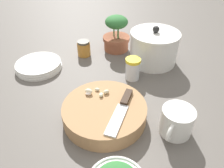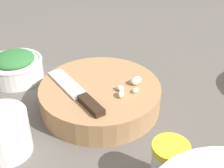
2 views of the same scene
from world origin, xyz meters
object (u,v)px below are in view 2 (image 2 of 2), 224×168
(herb_bowl, at_px, (15,66))
(spice_jar, at_px, (169,165))
(cutting_board, at_px, (100,96))
(coffee_mug, at_px, (3,132))
(garlic_cloves, at_px, (131,85))
(chef_knife, at_px, (78,93))

(herb_bowl, height_order, spice_jar, spice_jar)
(cutting_board, xyz_separation_m, spice_jar, (-0.10, 0.23, 0.02))
(cutting_board, relative_size, herb_bowl, 1.92)
(cutting_board, bearing_deg, spice_jar, 114.38)
(herb_bowl, relative_size, coffee_mug, 1.09)
(cutting_board, distance_m, herb_bowl, 0.25)
(spice_jar, bearing_deg, garlic_cloves, -80.33)
(cutting_board, bearing_deg, herb_bowl, -32.52)
(garlic_cloves, relative_size, herb_bowl, 0.53)
(garlic_cloves, xyz_separation_m, herb_bowl, (0.28, -0.15, -0.03))
(cutting_board, height_order, chef_knife, chef_knife)
(chef_knife, relative_size, spice_jar, 2.09)
(chef_knife, xyz_separation_m, spice_jar, (-0.15, 0.19, -0.01))
(cutting_board, bearing_deg, coffee_mug, 34.65)
(garlic_cloves, bearing_deg, chef_knife, 9.82)
(chef_knife, relative_size, herb_bowl, 1.34)
(cutting_board, xyz_separation_m, coffee_mug, (0.18, 0.13, 0.02))
(cutting_board, height_order, spice_jar, spice_jar)
(cutting_board, height_order, coffee_mug, coffee_mug)
(garlic_cloves, relative_size, coffee_mug, 0.57)
(cutting_board, distance_m, spice_jar, 0.25)
(cutting_board, xyz_separation_m, garlic_cloves, (-0.07, 0.01, 0.03))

